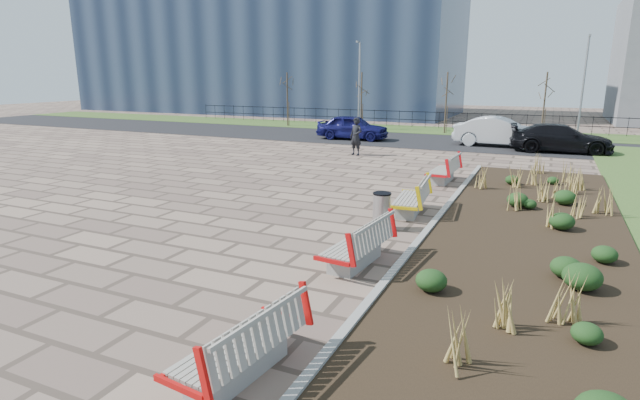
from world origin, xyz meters
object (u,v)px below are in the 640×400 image
at_px(bench_d, 443,169).
at_px(lamp_east, 583,89).
at_px(litter_bin, 382,212).
at_px(car_silver, 499,132).
at_px(bench_a, 237,341).
at_px(pedestrian, 356,136).
at_px(lamp_west, 359,87).
at_px(bench_b, 355,242).
at_px(car_blue, 353,127).
at_px(car_black, 561,138).
at_px(bench_c, 410,197).

distance_m(bench_d, lamp_east, 16.37).
relative_size(litter_bin, car_silver, 0.20).
relative_size(bench_a, lamp_east, 0.35).
distance_m(pedestrian, lamp_west, 11.57).
relative_size(bench_b, bench_d, 1.00).
relative_size(bench_d, car_blue, 0.48).
xyz_separation_m(litter_bin, car_black, (4.28, 16.34, 0.26)).
xyz_separation_m(bench_d, pedestrian, (-5.17, 4.66, 0.42)).
height_order(car_blue, car_silver, car_silver).
xyz_separation_m(bench_c, litter_bin, (-0.26, -1.77, -0.03)).
distance_m(pedestrian, lamp_east, 14.93).
height_order(bench_a, litter_bin, bench_a).
height_order(bench_c, car_silver, car_silver).
bearing_deg(bench_c, bench_a, -95.23).
xyz_separation_m(car_blue, lamp_east, (12.49, 5.12, 2.28)).
distance_m(bench_b, pedestrian, 14.74).
bearing_deg(car_silver, lamp_west, 67.35).
xyz_separation_m(bench_b, car_silver, (0.96, 19.93, 0.32)).
relative_size(bench_d, car_silver, 0.43).
distance_m(bench_c, bench_d, 4.75).
distance_m(bench_a, pedestrian, 18.88).
bearing_deg(lamp_west, car_black, -23.13).
xyz_separation_m(bench_a, litter_bin, (-0.26, 6.97, -0.03)).
bearing_deg(bench_d, car_black, 70.02).
xyz_separation_m(bench_c, car_blue, (-7.49, 15.02, 0.26)).
relative_size(bench_c, car_silver, 0.43).
bearing_deg(lamp_west, bench_b, -69.84).
bearing_deg(pedestrian, litter_bin, -48.18).
relative_size(bench_b, bench_c, 1.00).
bearing_deg(litter_bin, car_blue, 113.29).
height_order(bench_b, bench_c, same).
relative_size(car_blue, lamp_west, 0.72).
xyz_separation_m(bench_a, lamp_west, (-9.00, 28.87, 2.54)).
distance_m(bench_d, car_black, 10.61).
relative_size(bench_a, pedestrian, 1.14).
relative_size(car_silver, car_black, 0.99).
bearing_deg(car_silver, car_blue, 95.68).
xyz_separation_m(car_silver, lamp_west, (-9.96, 4.58, 2.22)).
bearing_deg(car_silver, bench_a, 179.82).
bearing_deg(car_blue, bench_b, -160.74).
relative_size(bench_d, lamp_east, 0.35).
xyz_separation_m(bench_a, pedestrian, (-5.17, 18.16, 0.42)).
bearing_deg(pedestrian, lamp_west, 127.79).
distance_m(bench_a, bench_d, 13.50).
height_order(car_blue, lamp_east, lamp_east).
bearing_deg(bench_a, bench_c, 96.77).
bearing_deg(lamp_west, car_blue, -73.56).
bearing_deg(bench_b, lamp_east, 84.06).
height_order(bench_c, litter_bin, bench_c).
height_order(bench_a, car_silver, car_silver).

